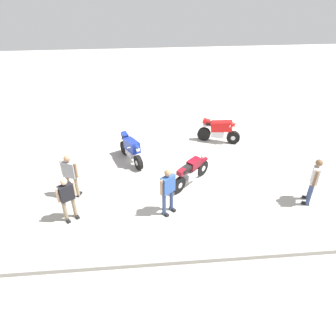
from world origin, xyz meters
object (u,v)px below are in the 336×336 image
motorcycle_red_sportbike (219,130)px  person_in_gray_shirt (70,173)px  motorcycle_blue_sportbike (131,149)px  person_in_blue_shirt (168,188)px  person_in_white_shirt (314,178)px  motorcycle_maroon_cruiser (191,172)px  person_in_black_shirt (67,197)px

motorcycle_red_sportbike → person_in_gray_shirt: person_in_gray_shirt is taller
motorcycle_blue_sportbike → person_in_blue_shirt: bearing=-4.1°
motorcycle_red_sportbike → person_in_gray_shirt: 7.00m
motorcycle_red_sportbike → person_in_blue_shirt: person_in_blue_shirt is taller
person_in_white_shirt → motorcycle_blue_sportbike: bearing=0.3°
motorcycle_red_sportbike → motorcycle_maroon_cruiser: 3.57m
motorcycle_blue_sportbike → person_in_white_shirt: size_ratio=1.05×
person_in_black_shirt → person_in_blue_shirt: size_ratio=0.93×
motorcycle_blue_sportbike → person_in_gray_shirt: size_ratio=1.09×
motorcycle_red_sportbike → person_in_white_shirt: bearing=-45.0°
person_in_gray_shirt → person_in_white_shirt: 8.32m
person_in_white_shirt → person_in_blue_shirt: size_ratio=1.02×
motorcycle_blue_sportbike → motorcycle_red_sportbike: (-3.99, -1.35, 0.00)m
motorcycle_blue_sportbike → motorcycle_red_sportbike: same height
motorcycle_blue_sportbike → person_in_white_shirt: (-6.18, 3.22, 0.42)m
motorcycle_red_sportbike → motorcycle_maroon_cruiser: size_ratio=1.21×
person_in_white_shirt → person_in_black_shirt: bearing=28.7°
motorcycle_blue_sportbike → person_in_black_shirt: (1.98, 3.35, 0.31)m
motorcycle_maroon_cruiser → person_in_blue_shirt: size_ratio=0.91×
person_in_gray_shirt → person_in_black_shirt: 1.22m
person_in_white_shirt → person_in_black_shirt: (8.16, 0.13, -0.11)m
person_in_black_shirt → person_in_blue_shirt: bearing=57.9°
person_in_white_shirt → person_in_blue_shirt: 4.95m
person_in_blue_shirt → person_in_gray_shirt: bearing=-149.4°
motorcycle_maroon_cruiser → person_in_white_shirt: (-3.95, 1.45, 0.49)m
motorcycle_blue_sportbike → person_in_gray_shirt: (2.07, 2.13, 0.38)m
person_in_white_shirt → person_in_black_shirt: size_ratio=1.09×
motorcycle_blue_sportbike → person_in_black_shirt: person_in_black_shirt is taller
motorcycle_maroon_cruiser → person_in_black_shirt: bearing=156.2°
person_in_blue_shirt → motorcycle_red_sportbike: bearing=109.7°
motorcycle_blue_sportbike → motorcycle_red_sportbike: bearing=84.1°
motorcycle_red_sportbike → person_in_blue_shirt: size_ratio=1.10×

